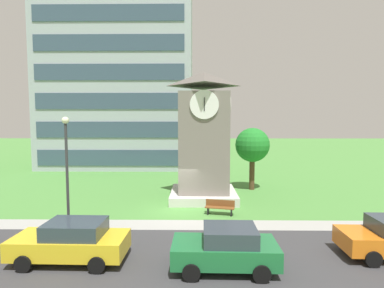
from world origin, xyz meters
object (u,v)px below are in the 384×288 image
Objects in this scene: clock_tower at (204,143)px; park_bench at (220,207)px; parked_car_green at (226,248)px; tree_by_building at (252,146)px; street_lamp at (67,161)px; parked_car_yellow at (72,241)px.

park_bench is at bearing -76.36° from clock_tower.
park_bench is 0.45× the size of parked_car_green.
park_bench is 0.36× the size of tree_by_building.
tree_by_building reaches higher than park_bench.
clock_tower is at bearing 103.64° from park_bench.
street_lamp is 4.68m from parked_car_yellow.
park_bench is 9.24m from street_lamp.
tree_by_building is (11.40, 9.68, 0.02)m from street_lamp.
tree_by_building is at bearing 64.48° from park_bench.
clock_tower is 5.35m from park_bench.
parked_car_green is (7.83, -3.94, -2.84)m from street_lamp.
clock_tower is 2.01× the size of parked_car_yellow.
parked_car_green is at bearing -86.82° from clock_tower.
park_bench is at bearing 43.56° from parked_car_yellow.
tree_by_building is (4.16, 3.00, -0.40)m from clock_tower.
clock_tower is at bearing 60.61° from parked_car_yellow.
street_lamp reaches higher than park_bench.
street_lamp is at bearing -160.51° from park_bench.
clock_tower is 9.86m from street_lamp.
park_bench is 9.10m from parked_car_yellow.
street_lamp is at bearing 115.00° from parked_car_yellow.
parked_car_yellow and parked_car_green have the same top height.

